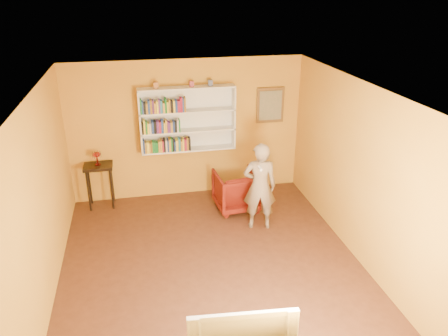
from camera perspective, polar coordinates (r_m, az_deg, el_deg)
The scene contains 15 objects.
room_shell at distance 6.35m, azimuth -1.79°, elevation -4.79°, with size 5.30×5.80×2.88m.
bookshelf at distance 8.34m, azimuth -4.81°, elevation 6.44°, with size 1.80×0.29×1.23m.
books_row_lower at distance 8.35m, azimuth -7.40°, elevation 2.97°, with size 0.89×0.19×0.26m.
books_row_middle at distance 8.22m, azimuth -8.26°, elevation 5.38°, with size 0.70×0.19×0.26m.
books_row_upper at distance 8.12m, azimuth -7.92°, elevation 8.00°, with size 0.82×0.19×0.27m.
ornament_left at distance 8.07m, azimuth -8.89°, elevation 10.63°, with size 0.08×0.08×0.11m, color #AB6730.
ornament_centre at distance 8.13m, azimuth -4.26°, elevation 10.90°, with size 0.07×0.07×0.10m, color #9C3440.
ornament_right at distance 8.18m, azimuth -1.81°, elevation 11.05°, with size 0.08×0.08×0.11m, color #485178.
framed_painting at distance 8.69m, azimuth 6.06°, elevation 8.16°, with size 0.55×0.05×0.70m.
console_table at distance 8.47m, azimuth -16.04°, elevation -0.53°, with size 0.52×0.40×0.86m.
ruby_lustre at distance 8.35m, azimuth -16.29°, elevation 1.55°, with size 0.16×0.16×0.25m.
armchair at distance 8.23m, azimuth 1.67°, elevation -2.92°, with size 0.78×0.81×0.73m, color #4D0705.
person at distance 7.45m, azimuth 4.69°, elevation -2.41°, with size 0.57×0.37×1.56m, color #786858.
game_remote at distance 6.87m, azimuth 4.69°, elevation -0.06°, with size 0.04×0.15×0.04m, color white.
television at distance 4.68m, azimuth 2.27°, elevation -20.44°, with size 1.09×0.14×0.63m, color black.
Camera 1 is at (-0.96, -5.52, 4.01)m, focal length 35.00 mm.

